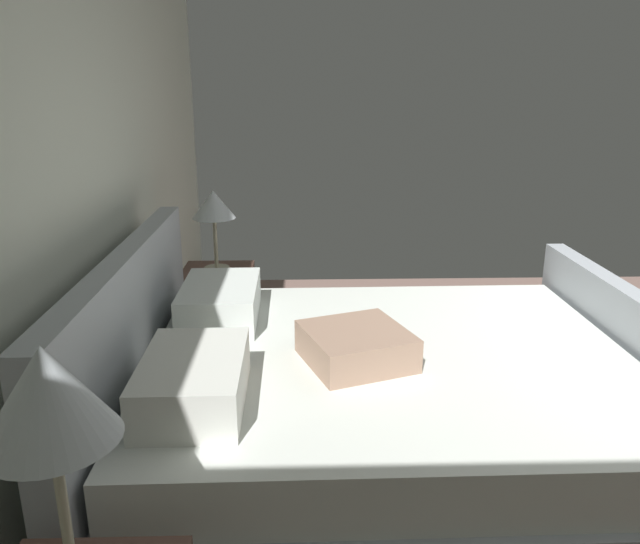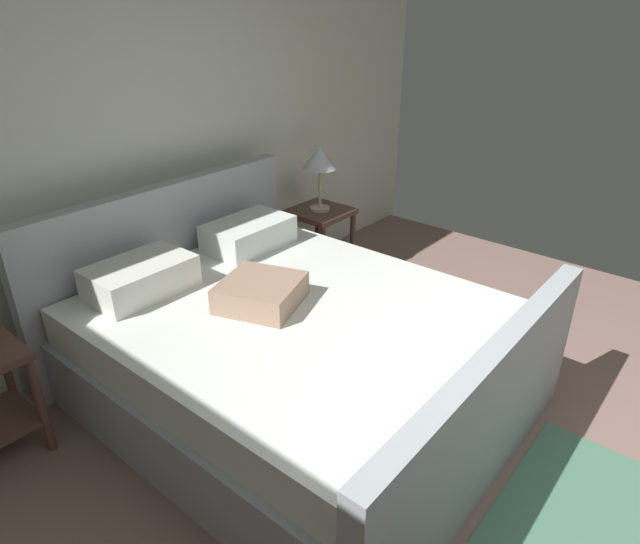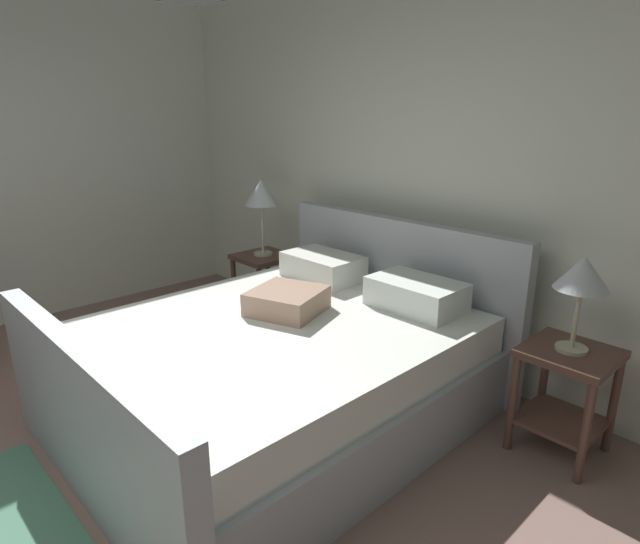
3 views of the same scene
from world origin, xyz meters
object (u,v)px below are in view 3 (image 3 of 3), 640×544
Objects in this scene: bed at (282,364)px; table_lamp_left at (261,195)px; nightstand_right at (566,384)px; table_lamp_right at (583,276)px; nightstand_left at (264,276)px.

table_lamp_left reaches higher than bed.
bed is at bearing -33.21° from table_lamp_left.
bed reaches higher than nightstand_right.
bed is 1.70m from table_lamp_right.
table_lamp_right reaches higher than nightstand_right.
nightstand_left is (-2.60, -0.03, -0.60)m from table_lamp_right.
table_lamp_left is (-1.30, 0.85, 0.77)m from bed.
nightstand_right is 0.94× the size of table_lamp_left.
table_lamp_right is at bearing 34.07° from bed.
table_lamp_left is at bearing -179.34° from nightstand_right.
bed is at bearing -145.93° from table_lamp_right.
table_lamp_left is (-2.60, -0.03, 0.71)m from nightstand_right.
table_lamp_left reaches higher than nightstand_right.
nightstand_left is at bearing -63.43° from table_lamp_left.
bed is 3.89× the size of nightstand_left.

